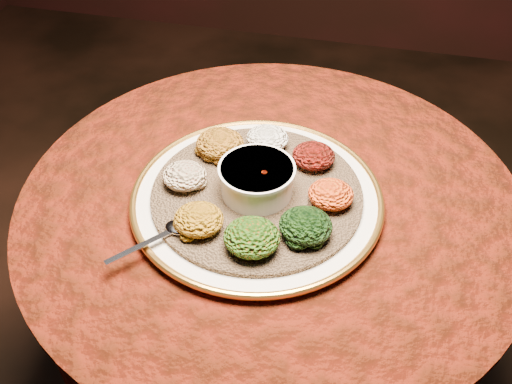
# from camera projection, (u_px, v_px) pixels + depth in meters

# --- Properties ---
(table) EXTENTS (0.96, 0.96, 0.73)m
(table) POSITION_uv_depth(u_px,v_px,m) (270.00, 255.00, 1.21)
(table) COLOR black
(table) RESTS_ON ground
(platter) EXTENTS (0.50, 0.50, 0.02)m
(platter) POSITION_uv_depth(u_px,v_px,m) (257.00, 198.00, 1.06)
(platter) COLOR silver
(platter) RESTS_ON table
(injera) EXTENTS (0.47, 0.47, 0.01)m
(injera) POSITION_uv_depth(u_px,v_px,m) (257.00, 193.00, 1.05)
(injera) COLOR brown
(injera) RESTS_ON platter
(stew_bowl) EXTENTS (0.14, 0.14, 0.06)m
(stew_bowl) POSITION_uv_depth(u_px,v_px,m) (257.00, 178.00, 1.03)
(stew_bowl) COLOR silver
(stew_bowl) RESTS_ON injera
(spoon) EXTENTS (0.12, 0.12, 0.01)m
(spoon) POSITION_uv_depth(u_px,v_px,m) (173.00, 230.00, 0.97)
(spoon) COLOR silver
(spoon) RESTS_ON injera
(portion_ayib) EXTENTS (0.08, 0.08, 0.04)m
(portion_ayib) POSITION_uv_depth(u_px,v_px,m) (267.00, 138.00, 1.13)
(portion_ayib) COLOR white
(portion_ayib) RESTS_ON injera
(portion_kitfo) EXTENTS (0.08, 0.08, 0.04)m
(portion_kitfo) POSITION_uv_depth(u_px,v_px,m) (314.00, 156.00, 1.09)
(portion_kitfo) COLOR black
(portion_kitfo) RESTS_ON injera
(portion_tikil) EXTENTS (0.08, 0.08, 0.04)m
(portion_tikil) POSITION_uv_depth(u_px,v_px,m) (331.00, 194.00, 1.01)
(portion_tikil) COLOR #B9760F
(portion_tikil) RESTS_ON injera
(portion_gomen) EXTENTS (0.09, 0.09, 0.04)m
(portion_gomen) POSITION_uv_depth(u_px,v_px,m) (306.00, 226.00, 0.95)
(portion_gomen) COLOR black
(portion_gomen) RESTS_ON injera
(portion_mixveg) EXTENTS (0.09, 0.09, 0.05)m
(portion_mixveg) POSITION_uv_depth(u_px,v_px,m) (252.00, 237.00, 0.93)
(portion_mixveg) COLOR #9D3C0A
(portion_mixveg) RESTS_ON injera
(portion_kik) EXTENTS (0.09, 0.08, 0.04)m
(portion_kik) POSITION_uv_depth(u_px,v_px,m) (199.00, 219.00, 0.97)
(portion_kik) COLOR #9A5F0D
(portion_kik) RESTS_ON injera
(portion_timatim) EXTENTS (0.08, 0.08, 0.04)m
(portion_timatim) POSITION_uv_depth(u_px,v_px,m) (185.00, 176.00, 1.05)
(portion_timatim) COLOR maroon
(portion_timatim) RESTS_ON injera
(portion_shiro) EXTENTS (0.09, 0.09, 0.05)m
(portion_shiro) POSITION_uv_depth(u_px,v_px,m) (220.00, 143.00, 1.12)
(portion_shiro) COLOR #985512
(portion_shiro) RESTS_ON injera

